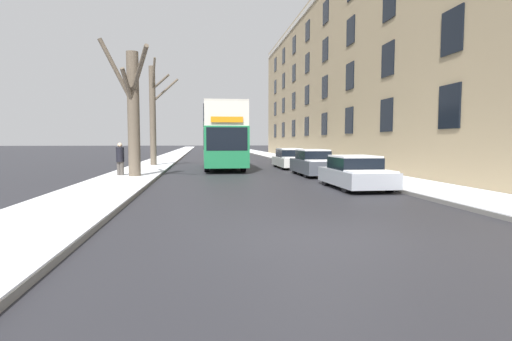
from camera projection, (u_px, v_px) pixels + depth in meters
ground_plane at (329, 238)px, 7.86m from camera, size 320.00×320.00×0.00m
sidewalk_left at (177, 153)px, 59.42m from camera, size 2.90×130.00×0.16m
sidewalk_right at (259, 153)px, 61.06m from camera, size 2.90×130.00×0.16m
terrace_facade_right at (364, 79)px, 35.98m from camera, size 9.10×51.06×15.01m
bare_tree_left_0 at (133, 110)px, 19.58m from camera, size 2.63×2.91×6.73m
bare_tree_left_1 at (153, 114)px, 28.80m from camera, size 2.07×1.96×7.68m
double_decker_bus at (222, 133)px, 27.55m from camera, size 2.63×10.20×4.28m
parked_car_0 at (355, 173)px, 15.91m from camera, size 1.89×4.03×1.32m
parked_car_1 at (313, 163)px, 21.92m from camera, size 1.69×4.42×1.44m
parked_car_2 at (290, 159)px, 27.88m from camera, size 1.75×4.57×1.39m
pedestrian_left_sidewalk at (120, 159)px, 20.25m from camera, size 0.40×0.40×1.82m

